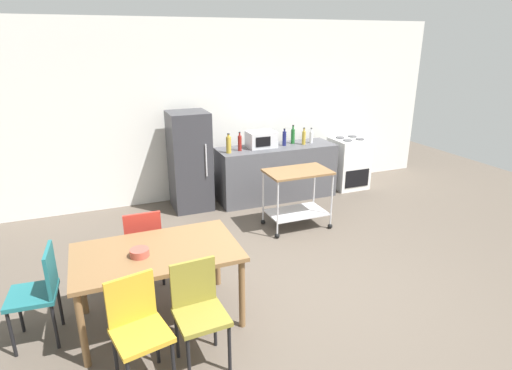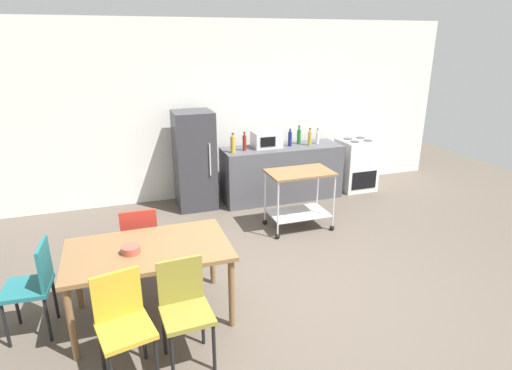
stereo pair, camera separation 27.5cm
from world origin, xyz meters
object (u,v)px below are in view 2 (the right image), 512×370
(bottle_hot_sauce, at_px, (233,144))
(bottle_sesame_oil, at_px, (299,136))
(chair_olive, at_px, (185,305))
(bottle_sparkling_water, at_px, (310,138))
(bottle_wine, at_px, (244,143))
(fruit_bowl, at_px, (131,250))
(microwave, at_px, (267,139))
(bottle_olive_oil, at_px, (290,139))
(chair_teal, at_px, (34,283))
(stove_oven, at_px, (356,164))
(chair_red, at_px, (140,238))
(kitchen_cart, at_px, (299,190))
(refrigerator, at_px, (195,160))
(dining_table, at_px, (149,255))

(bottle_hot_sauce, height_order, bottle_sesame_oil, bottle_sesame_oil)
(chair_olive, relative_size, bottle_sparkling_water, 3.10)
(bottle_hot_sauce, height_order, bottle_wine, bottle_hot_sauce)
(bottle_wine, height_order, fruit_bowl, bottle_wine)
(microwave, height_order, bottle_olive_oil, bottle_olive_oil)
(chair_teal, distance_m, stove_oven, 5.49)
(chair_teal, xyz_separation_m, bottle_wine, (2.77, 2.48, 0.51))
(bottle_olive_oil, relative_size, fruit_bowl, 1.69)
(chair_red, bearing_deg, bottle_sesame_oil, -143.58)
(kitchen_cart, bearing_deg, chair_teal, -157.77)
(microwave, xyz_separation_m, bottle_sesame_oil, (0.59, 0.03, 0.00))
(refrigerator, bearing_deg, bottle_hot_sauce, -18.68)
(bottle_hot_sauce, relative_size, bottle_sparkling_water, 1.08)
(chair_teal, height_order, stove_oven, stove_oven)
(kitchen_cart, bearing_deg, microwave, 91.42)
(bottle_sesame_oil, relative_size, fruit_bowl, 1.85)
(stove_oven, bearing_deg, bottle_wine, -178.81)
(chair_red, height_order, kitchen_cart, chair_red)
(dining_table, distance_m, chair_red, 0.73)
(bottle_wine, distance_m, fruit_bowl, 3.27)
(refrigerator, xyz_separation_m, bottle_olive_oil, (1.59, -0.09, 0.25))
(kitchen_cart, xyz_separation_m, bottle_olive_oil, (0.36, 1.20, 0.45))
(bottle_wine, relative_size, fruit_bowl, 1.77)
(chair_red, relative_size, refrigerator, 0.57)
(chair_teal, xyz_separation_m, bottle_hot_sauce, (2.56, 2.41, 0.52))
(bottle_sesame_oil, bearing_deg, fruit_bowl, -136.55)
(microwave, bearing_deg, bottle_hot_sauce, -165.66)
(chair_red, height_order, fruit_bowl, chair_red)
(bottle_wine, bearing_deg, bottle_sparkling_water, -0.84)
(fruit_bowl, bearing_deg, refrigerator, 67.93)
(dining_table, height_order, bottle_olive_oil, bottle_olive_oil)
(refrigerator, bearing_deg, stove_oven, -1.60)
(refrigerator, xyz_separation_m, bottle_wine, (0.79, -0.13, 0.25))
(bottle_sparkling_water, bearing_deg, bottle_olive_oil, 171.04)
(chair_red, relative_size, bottle_hot_sauce, 2.87)
(stove_oven, height_order, bottle_hot_sauce, bottle_hot_sauce)
(chair_teal, distance_m, bottle_sesame_oil, 4.61)
(chair_teal, xyz_separation_m, refrigerator, (1.98, 2.60, 0.26))
(bottle_hot_sauce, bearing_deg, chair_red, -131.32)
(stove_oven, relative_size, fruit_bowl, 5.37)
(bottle_sesame_oil, bearing_deg, microwave, -176.89)
(chair_teal, xyz_separation_m, bottle_sesame_oil, (3.77, 2.60, 0.51))
(microwave, xyz_separation_m, bottle_sparkling_water, (0.73, -0.10, -0.01))
(kitchen_cart, height_order, microwave, microwave)
(microwave, height_order, fruit_bowl, microwave)
(stove_oven, bearing_deg, bottle_sparkling_water, -176.44)
(bottle_wine, xyz_separation_m, microwave, (0.41, 0.09, 0.00))
(chair_red, distance_m, bottle_sesame_oil, 3.48)
(bottle_olive_oil, bearing_deg, bottle_sesame_oil, 22.40)
(kitchen_cart, xyz_separation_m, microwave, (-0.03, 1.25, 0.46))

